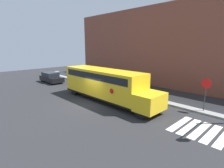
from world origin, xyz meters
TOP-DOWN VIEW (x-y plane):
  - ground_plane at (0.00, 0.00)m, footprint 60.00×60.00m
  - sidewalk_strip at (0.00, 6.50)m, footprint 44.00×3.00m
  - building_backdrop at (0.00, 13.00)m, footprint 32.00×4.00m
  - crosswalk_stripes at (10.50, 2.00)m, footprint 5.40×3.20m
  - school_bus at (0.29, 1.72)m, footprint 11.48×2.57m
  - parked_car at (-12.31, 1.92)m, footprint 4.57×1.90m
  - stop_sign at (8.43, 5.53)m, footprint 0.80×0.10m

SIDE VIEW (x-z plane):
  - ground_plane at x=0.00m, z-range 0.00..0.00m
  - crosswalk_stripes at x=10.50m, z-range 0.00..0.01m
  - sidewalk_strip at x=0.00m, z-range 0.00..0.15m
  - parked_car at x=-12.31m, z-range -0.01..1.51m
  - school_bus at x=0.29m, z-range 0.24..3.41m
  - stop_sign at x=8.43m, z-range 0.51..3.40m
  - building_backdrop at x=0.00m, z-range 0.00..10.72m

